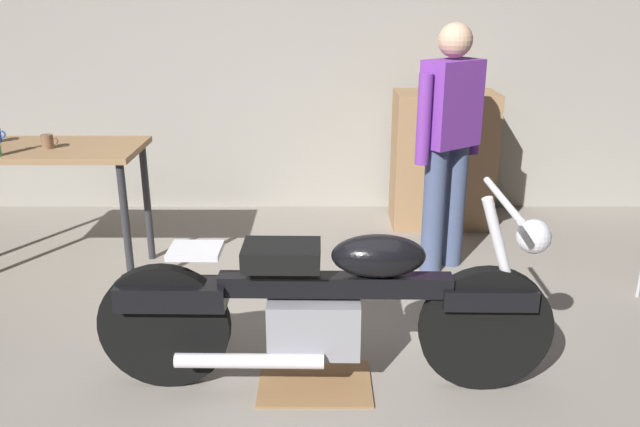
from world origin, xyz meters
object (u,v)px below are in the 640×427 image
object	(u,v)px
mug_brown_stoneware	(49,141)
person_standing	(449,139)
wooden_dresser	(443,160)
motorcycle	(329,304)

from	to	relation	value
mug_brown_stoneware	person_standing	bearing A→B (deg)	3.70
person_standing	mug_brown_stoneware	distance (m)	2.60
wooden_dresser	mug_brown_stoneware	xyz separation A→B (m)	(-2.74, -1.05, 0.40)
person_standing	mug_brown_stoneware	size ratio (longest dim) A/B	15.67
person_standing	wooden_dresser	size ratio (longest dim) A/B	1.52
motorcycle	wooden_dresser	size ratio (longest dim) A/B	1.99
mug_brown_stoneware	motorcycle	bearing A→B (deg)	-35.71
motorcycle	mug_brown_stoneware	xyz separation A→B (m)	(-1.78, 1.28, 0.50)
motorcycle	wooden_dresser	xyz separation A→B (m)	(0.96, 2.33, 0.10)
wooden_dresser	mug_brown_stoneware	world-z (taller)	wooden_dresser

